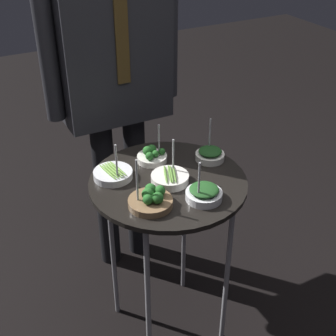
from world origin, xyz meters
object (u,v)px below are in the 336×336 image
Objects in this scene: bowl_asparagus_far_rim at (113,174)px; bowl_spinach_back_left at (210,154)px; bowl_asparagus_front_left at (170,178)px; bowl_broccoli_front_right at (151,199)px; waiter_figure at (113,67)px; serving_cart at (168,197)px; bowl_broccoli_mid_left at (152,156)px; bowl_spinach_front_center at (204,193)px.

bowl_spinach_back_left reaches higher than bowl_asparagus_far_rim.
bowl_broccoli_front_right is (-0.12, -0.09, 0.01)m from bowl_asparagus_front_left.
bowl_asparagus_far_rim is (-0.17, 0.12, -0.00)m from bowl_asparagus_front_left.
waiter_figure is at bearing 77.87° from bowl_broccoli_front_right.
serving_cart is 4.99× the size of bowl_asparagus_far_rim.
bowl_asparagus_far_rim is at bearing 171.82° from bowl_spinach_back_left.
bowl_spinach_back_left reaches higher than bowl_asparagus_front_left.
bowl_broccoli_mid_left is 0.09× the size of waiter_figure.
bowl_spinach_front_center is (0.04, -0.30, 0.00)m from bowl_broccoli_mid_left.
bowl_broccoli_mid_left is 0.43m from waiter_figure.
waiter_figure is at bearing 88.47° from serving_cart.
bowl_broccoli_mid_left reaches higher than serving_cart.
waiter_figure reaches higher than bowl_broccoli_front_right.
bowl_broccoli_front_right is at bearing -102.13° from waiter_figure.
bowl_asparagus_front_left is at bearing -35.55° from bowl_asparagus_far_rim.
bowl_asparagus_far_rim is at bearing -114.04° from waiter_figure.
bowl_asparagus_front_left is 0.20m from bowl_asparagus_far_rim.
serving_cart is 4.86× the size of bowl_spinach_back_left.
bowl_spinach_back_left is (0.20, -0.09, -0.00)m from bowl_broccoli_mid_left.
serving_cart is 5.03× the size of bowl_asparagus_front_left.
bowl_spinach_back_left is at bearing -67.07° from waiter_figure.
bowl_asparagus_far_rim is 0.22m from bowl_broccoli_front_right.
bowl_broccoli_front_right is 0.36m from bowl_spinach_back_left.
bowl_asparagus_far_rim reaches higher than bowl_broccoli_mid_left.
waiter_figure is at bearing 88.58° from bowl_asparagus_front_left.
serving_cart is 4.33× the size of bowl_broccoli_front_right.
bowl_spinach_back_left is at bearing 26.00° from bowl_broccoli_front_right.
bowl_broccoli_mid_left is at bearing 155.16° from bowl_spinach_back_left.
serving_cart is at bearing -92.94° from bowl_broccoli_mid_left.
bowl_spinach_front_center is at bearing -50.24° from bowl_asparagus_far_rim.
bowl_broccoli_mid_left is at bearing 98.44° from bowl_spinach_front_center.
bowl_spinach_back_left reaches higher than serving_cart.
waiter_figure reaches higher than bowl_broccoli_mid_left.
bowl_asparagus_far_rim is 0.87× the size of bowl_broccoli_front_right.
bowl_spinach_front_center reaches higher than bowl_broccoli_mid_left.
bowl_asparagus_far_rim is 0.10× the size of waiter_figure.
bowl_broccoli_front_right is (-0.17, 0.05, 0.00)m from bowl_spinach_front_center.
bowl_spinach_front_center reaches higher than bowl_spinach_back_left.
serving_cart is 4.78× the size of bowl_spinach_front_center.
bowl_broccoli_mid_left is 0.18m from bowl_asparagus_far_rim.
waiter_figure is at bearing 93.31° from bowl_spinach_front_center.
bowl_broccoli_mid_left is (0.01, 0.14, 0.10)m from serving_cart.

